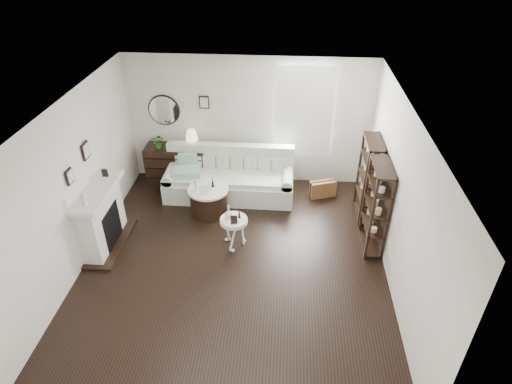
# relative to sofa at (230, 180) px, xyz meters

# --- Properties ---
(room) EXTENTS (5.50, 5.50, 5.50)m
(room) POSITION_rel_sofa_xyz_m (1.08, 0.62, 1.26)
(room) COLOR black
(room) RESTS_ON ground
(fireplace) EXTENTS (0.50, 1.40, 1.84)m
(fireplace) POSITION_rel_sofa_xyz_m (-1.97, -1.78, 0.21)
(fireplace) COLOR silver
(fireplace) RESTS_ON ground
(shelf_unit_far) EXTENTS (0.30, 0.80, 1.60)m
(shelf_unit_far) POSITION_rel_sofa_xyz_m (2.68, -0.53, 0.47)
(shelf_unit_far) COLOR black
(shelf_unit_far) RESTS_ON ground
(shelf_unit_near) EXTENTS (0.30, 0.80, 1.60)m
(shelf_unit_near) POSITION_rel_sofa_xyz_m (2.68, -1.43, 0.47)
(shelf_unit_near) COLOR black
(shelf_unit_near) RESTS_ON ground
(sofa) EXTENTS (2.60, 0.90, 1.01)m
(sofa) POSITION_rel_sofa_xyz_m (0.00, 0.00, 0.00)
(sofa) COLOR beige
(sofa) RESTS_ON ground
(quilt) EXTENTS (0.62, 0.53, 0.14)m
(quilt) POSITION_rel_sofa_xyz_m (-0.85, -0.13, 0.26)
(quilt) COLOR #227E58
(quilt) RESTS_ON sofa
(suitcase) EXTENTS (0.56, 0.34, 0.36)m
(suitcase) POSITION_rel_sofa_xyz_m (1.92, 0.06, -0.16)
(suitcase) COLOR brown
(suitcase) RESTS_ON ground
(dresser) EXTENTS (1.27, 0.54, 0.84)m
(dresser) POSITION_rel_sofa_xyz_m (-1.18, 0.39, 0.09)
(dresser) COLOR black
(dresser) RESTS_ON ground
(table_lamp) EXTENTS (0.34, 0.34, 0.40)m
(table_lamp) POSITION_rel_sofa_xyz_m (-0.81, 0.39, 0.71)
(table_lamp) COLOR beige
(table_lamp) RESTS_ON dresser
(potted_plant) EXTENTS (0.30, 0.27, 0.31)m
(potted_plant) POSITION_rel_sofa_xyz_m (-1.49, 0.34, 0.66)
(potted_plant) COLOR #225A19
(potted_plant) RESTS_ON dresser
(drum_table) EXTENTS (0.79, 0.79, 0.55)m
(drum_table) POSITION_rel_sofa_xyz_m (-0.32, -0.68, -0.06)
(drum_table) COLOR black
(drum_table) RESTS_ON ground
(pedestal_table) EXTENTS (0.48, 0.48, 0.58)m
(pedestal_table) POSITION_rel_sofa_xyz_m (0.29, -1.64, 0.19)
(pedestal_table) COLOR white
(pedestal_table) RESTS_ON ground
(eiffel_drum) EXTENTS (0.13, 0.13, 0.21)m
(eiffel_drum) POSITION_rel_sofa_xyz_m (-0.23, -0.63, 0.32)
(eiffel_drum) COLOR black
(eiffel_drum) RESTS_ON drum_table
(bottle_drum) EXTENTS (0.07, 0.07, 0.29)m
(bottle_drum) POSITION_rel_sofa_xyz_m (-0.51, -0.77, 0.36)
(bottle_drum) COLOR silver
(bottle_drum) RESTS_ON drum_table
(card_frame_drum) EXTENTS (0.15, 0.09, 0.19)m
(card_frame_drum) POSITION_rel_sofa_xyz_m (-0.37, -0.88, 0.31)
(card_frame_drum) COLOR white
(card_frame_drum) RESTS_ON drum_table
(eiffel_ped) EXTENTS (0.14, 0.14, 0.20)m
(eiffel_ped) POSITION_rel_sofa_xyz_m (0.39, -1.61, 0.34)
(eiffel_ped) COLOR black
(eiffel_ped) RESTS_ON pedestal_table
(flask_ped) EXTENTS (0.14, 0.14, 0.26)m
(flask_ped) POSITION_rel_sofa_xyz_m (0.21, -1.62, 0.37)
(flask_ped) COLOR silver
(flask_ped) RESTS_ON pedestal_table
(card_frame_ped) EXTENTS (0.12, 0.06, 0.15)m
(card_frame_ped) POSITION_rel_sofa_xyz_m (0.32, -1.77, 0.32)
(card_frame_ped) COLOR black
(card_frame_ped) RESTS_ON pedestal_table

